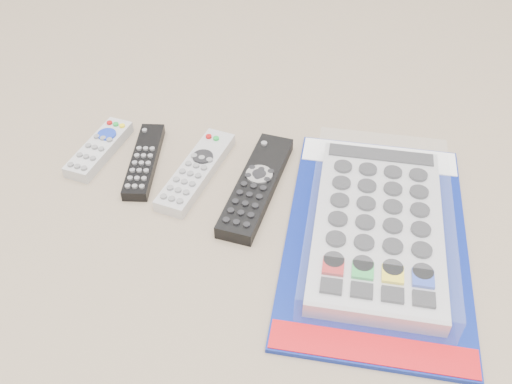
% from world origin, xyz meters
% --- Properties ---
extents(remote_small_grey, '(0.06, 0.13, 0.02)m').
position_xyz_m(remote_small_grey, '(-0.22, 0.05, 0.01)').
color(remote_small_grey, '#B0B0B2').
rests_on(remote_small_grey, ground).
extents(remote_slim_black, '(0.06, 0.16, 0.02)m').
position_xyz_m(remote_slim_black, '(-0.14, 0.04, 0.01)').
color(remote_slim_black, black).
rests_on(remote_slim_black, ground).
extents(remote_silver_dvd, '(0.08, 0.18, 0.02)m').
position_xyz_m(remote_silver_dvd, '(-0.06, 0.03, 0.01)').
color(remote_silver_dvd, silver).
rests_on(remote_silver_dvd, ground).
extents(remote_large_black, '(0.07, 0.21, 0.02)m').
position_xyz_m(remote_large_black, '(0.03, 0.01, 0.01)').
color(remote_large_black, black).
rests_on(remote_large_black, ground).
extents(jumbo_remote_packaged, '(0.23, 0.37, 0.05)m').
position_xyz_m(jumbo_remote_packaged, '(0.19, -0.04, 0.02)').
color(jumbo_remote_packaged, navy).
rests_on(jumbo_remote_packaged, ground).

